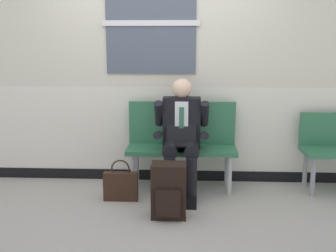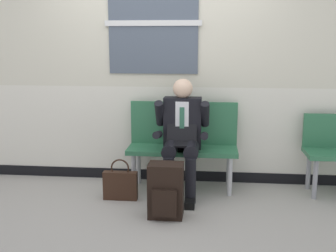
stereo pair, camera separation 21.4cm
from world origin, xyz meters
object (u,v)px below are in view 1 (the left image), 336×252
object	(u,v)px
person_seated	(181,134)
handbag	(121,185)
backpack	(169,191)
bench_with_person	(182,139)

from	to	relation	value
person_seated	handbag	size ratio (longest dim) A/B	2.83
backpack	handbag	size ratio (longest dim) A/B	1.19
backpack	handbag	bearing A→B (deg)	142.99
person_seated	backpack	size ratio (longest dim) A/B	2.39
bench_with_person	person_seated	world-z (taller)	person_seated
person_seated	backpack	world-z (taller)	person_seated
backpack	handbag	distance (m)	0.65
bench_with_person	backpack	xyz separation A→B (m)	(-0.10, -0.84, -0.29)
person_seated	backpack	xyz separation A→B (m)	(-0.10, -0.63, -0.40)
bench_with_person	backpack	world-z (taller)	bench_with_person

